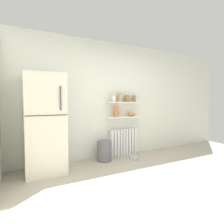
{
  "coord_description": "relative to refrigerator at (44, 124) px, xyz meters",
  "views": [
    {
      "loc": [
        -1.96,
        -1.79,
        1.27
      ],
      "look_at": [
        -0.2,
        1.6,
        1.05
      ],
      "focal_mm": 29.69,
      "sensor_mm": 36.0,
      "label": 1
    }
  ],
  "objects": [
    {
      "name": "storage_jar_1",
      "position": [
        1.7,
        0.23,
        0.49
      ],
      "size": [
        0.1,
        0.1,
        0.21
      ],
      "color": "tan",
      "rests_on": "wall_shelf_upper"
    },
    {
      "name": "back_wall",
      "position": [
        1.52,
        0.39,
        0.43
      ],
      "size": [
        7.04,
        0.1,
        2.6
      ],
      "primitive_type": "cube",
      "color": "silver",
      "rests_on": "ground_plane"
    },
    {
      "name": "shelf_bowl",
      "position": [
        2.01,
        0.23,
        0.09
      ],
      "size": [
        0.18,
        0.18,
        0.08
      ],
      "primitive_type": "ellipsoid",
      "color": "orange",
      "rests_on": "wall_shelf_lower"
    },
    {
      "name": "wall_shelf_lower",
      "position": [
        1.79,
        0.23,
        0.03
      ],
      "size": [
        0.88,
        0.22,
        0.02
      ],
      "primitive_type": "cube",
      "color": "white"
    },
    {
      "name": "storage_jar_3",
      "position": [
        2.07,
        0.23,
        0.47
      ],
      "size": [
        0.08,
        0.08,
        0.17
      ],
      "color": "olive",
      "rests_on": "wall_shelf_upper"
    },
    {
      "name": "ground_plane",
      "position": [
        1.52,
        -1.16,
        -0.87
      ],
      "size": [
        7.04,
        7.04,
        0.0
      ],
      "primitive_type": "plane",
      "color": "#B2A893"
    },
    {
      "name": "vase",
      "position": [
        1.59,
        0.23,
        0.17
      ],
      "size": [
        0.1,
        0.1,
        0.24
      ],
      "primitive_type": "cylinder",
      "color": "#CC7033",
      "rests_on": "wall_shelf_lower"
    },
    {
      "name": "wall_shelf_upper",
      "position": [
        1.79,
        0.23,
        0.37
      ],
      "size": [
        0.88,
        0.22,
        0.02
      ],
      "primitive_type": "cube",
      "color": "white"
    },
    {
      "name": "pet_food_bowl",
      "position": [
        1.83,
        -0.13,
        -0.85
      ],
      "size": [
        0.17,
        0.17,
        0.05
      ],
      "primitive_type": "cylinder",
      "color": "#B7B7BC",
      "rests_on": "ground_plane"
    },
    {
      "name": "refrigerator",
      "position": [
        0.0,
        0.0,
        0.0
      ],
      "size": [
        0.67,
        0.71,
        1.75
      ],
      "color": "silver",
      "rests_on": "ground_plane"
    },
    {
      "name": "storage_jar_2",
      "position": [
        1.88,
        0.23,
        0.47
      ],
      "size": [
        0.12,
        0.12,
        0.16
      ],
      "color": "olive",
      "rests_on": "wall_shelf_upper"
    },
    {
      "name": "radiator",
      "position": [
        1.79,
        0.26,
        -0.56
      ],
      "size": [
        0.68,
        0.12,
        0.62
      ],
      "color": "white",
      "rests_on": "ground_plane"
    },
    {
      "name": "trash_bin",
      "position": [
        1.21,
        0.08,
        -0.66
      ],
      "size": [
        0.31,
        0.31,
        0.43
      ],
      "primitive_type": "cylinder",
      "color": "slate",
      "rests_on": "ground_plane"
    },
    {
      "name": "storage_jar_0",
      "position": [
        1.51,
        0.23,
        0.47
      ],
      "size": [
        0.1,
        0.1,
        0.17
      ],
      "color": "silver",
      "rests_on": "wall_shelf_upper"
    }
  ]
}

